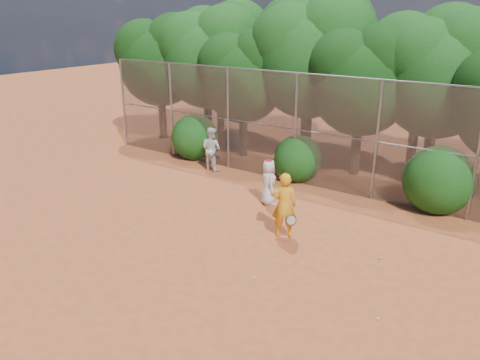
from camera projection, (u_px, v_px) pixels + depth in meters
The scene contains 24 objects.
ground at pixel (217, 253), 12.34m from camera, with size 80.00×80.00×0.00m, color #AA4D26.
fence_back at pixel (318, 131), 16.34m from camera, with size 20.05×0.09×4.03m.
tree_0 at pixel (161, 58), 22.27m from camera, with size 4.38×3.81×6.00m.
tree_1 at pixel (208, 54), 21.24m from camera, with size 4.64×4.03×6.35m.
tree_2 at pixel (245, 73), 19.56m from camera, with size 3.99×3.47×5.47m.
tree_3 at pixel (311, 54), 18.72m from camera, with size 4.89×4.26×6.70m.
tree_4 at pixel (364, 76), 17.13m from camera, with size 4.19×3.64×5.73m.
tree_5 at pixel (442, 71), 16.31m from camera, with size 4.51×3.92×6.17m.
tree_9 at pixel (221, 47), 23.50m from camera, with size 4.83×4.20×6.62m.
tree_10 at pixel (313, 44), 20.88m from camera, with size 5.15×4.48×7.06m.
tree_11 at pixel (425, 62), 18.05m from camera, with size 4.64×4.03×6.35m.
bush_0 at pixel (195, 135), 20.08m from camera, with size 2.00×2.00×2.00m, color #104210.
bush_1 at pixel (298, 157), 17.44m from camera, with size 1.80×1.80×1.80m, color #104210.
bush_2 at pixel (439, 177), 14.69m from camera, with size 2.20×2.20×2.20m, color #104210.
player_yellow at pixel (284, 205), 12.97m from camera, with size 0.90×0.73×1.89m.
player_teen at pixel (268, 182), 15.26m from camera, with size 0.87×0.85×1.53m.
player_white at pixel (211, 149), 18.57m from camera, with size 0.91×0.80×1.73m.
ball_0 at pixel (320, 239), 13.02m from camera, with size 0.07×0.07×0.07m, color #B0D727.
ball_1 at pixel (380, 258), 12.01m from camera, with size 0.07×0.07×0.07m, color #B0D727.
ball_2 at pixel (260, 269), 11.52m from camera, with size 0.07×0.07×0.07m, color #B0D727.
ball_3 at pixel (377, 319), 9.63m from camera, with size 0.07×0.07×0.07m, color #B0D727.
ball_4 at pixel (254, 278), 11.13m from camera, with size 0.07×0.07×0.07m, color #B0D727.
ball_5 at pixel (346, 225), 13.88m from camera, with size 0.07×0.07×0.07m, color #B0D727.
ball_6 at pixel (242, 234), 13.33m from camera, with size 0.07×0.07×0.07m, color #B0D727.
Camera 1 is at (6.73, -8.66, 6.01)m, focal length 35.00 mm.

